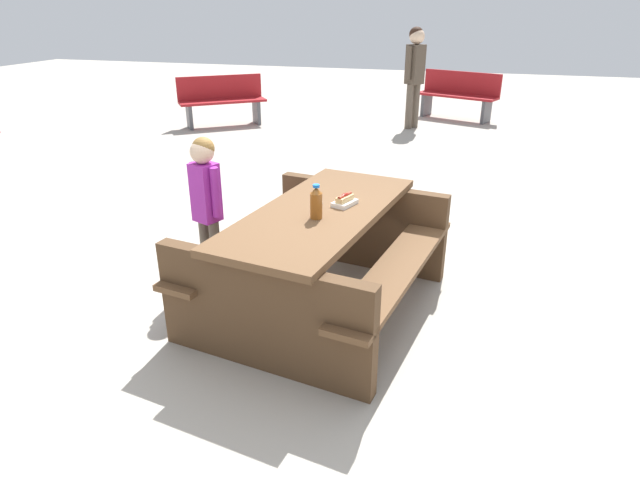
# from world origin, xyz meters

# --- Properties ---
(ground_plane) EXTENTS (30.00, 30.00, 0.00)m
(ground_plane) POSITION_xyz_m (0.00, 0.00, 0.00)
(ground_plane) COLOR #ADA599
(ground_plane) RESTS_ON ground
(picnic_table) EXTENTS (2.00, 1.67, 0.75)m
(picnic_table) POSITION_xyz_m (0.00, 0.00, 0.44)
(picnic_table) COLOR brown
(picnic_table) RESTS_ON ground
(soda_bottle) EXTENTS (0.08, 0.08, 0.23)m
(soda_bottle) POSITION_xyz_m (-0.16, -0.02, 0.85)
(soda_bottle) COLOR brown
(soda_bottle) RESTS_ON picnic_table
(hotdog_tray) EXTENTS (0.21, 0.17, 0.08)m
(hotdog_tray) POSITION_xyz_m (0.13, -0.14, 0.78)
(hotdog_tray) COLOR white
(hotdog_tray) RESTS_ON picnic_table
(child_in_coat) EXTENTS (0.21, 0.27, 1.15)m
(child_in_coat) POSITION_xyz_m (0.14, 0.92, 0.73)
(child_in_coat) COLOR brown
(child_in_coat) RESTS_ON ground
(park_bench_near) EXTENTS (1.24, 1.43, 0.85)m
(park_bench_near) POSITION_xyz_m (5.58, 3.43, 0.45)
(park_bench_near) COLOR maroon
(park_bench_near) RESTS_ON ground
(park_bench_far) EXTENTS (0.91, 1.54, 0.85)m
(park_bench_far) POSITION_xyz_m (7.37, -0.54, 0.45)
(park_bench_far) COLOR maroon
(park_bench_far) RESTS_ON ground
(bystander_adult) EXTENTS (0.35, 0.33, 1.66)m
(bystander_adult) POSITION_xyz_m (6.28, 0.17, 1.06)
(bystander_adult) COLOR brown
(bystander_adult) RESTS_ON ground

